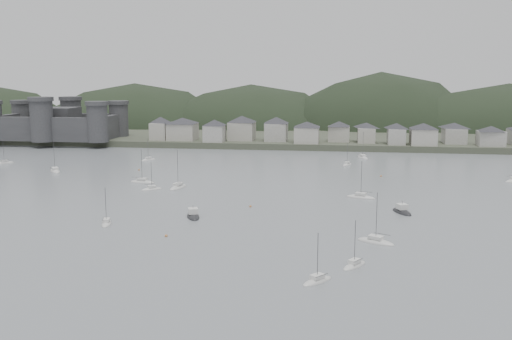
# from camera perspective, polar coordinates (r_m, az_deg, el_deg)

# --- Properties ---
(ground) EXTENTS (900.00, 900.00, 0.00)m
(ground) POSITION_cam_1_polar(r_m,az_deg,el_deg) (114.88, -5.51, -8.99)
(ground) COLOR slate
(ground) RESTS_ON ground
(far_shore_land) EXTENTS (900.00, 250.00, 3.00)m
(far_shore_land) POSITION_cam_1_polar(r_m,az_deg,el_deg) (403.18, 4.56, 4.39)
(far_shore_land) COLOR #383D2D
(far_shore_land) RESTS_ON ground
(forested_ridge) EXTENTS (851.55, 103.94, 102.57)m
(forested_ridge) POSITION_cam_1_polar(r_m,az_deg,el_deg) (378.81, 5.00, 2.12)
(forested_ridge) COLOR black
(forested_ridge) RESTS_ON ground
(castle) EXTENTS (66.00, 43.00, 20.00)m
(castle) POSITION_cam_1_polar(r_m,az_deg,el_deg) (321.99, -18.81, 4.37)
(castle) COLOR #353538
(castle) RESTS_ON far_shore_land
(waterfront_town) EXTENTS (451.48, 28.46, 12.92)m
(waterfront_town) POSITION_cam_1_polar(r_m,az_deg,el_deg) (291.45, 13.07, 3.70)
(waterfront_town) COLOR #A3A195
(waterfront_town) RESTS_ON far_shore_land
(moored_fleet) EXTENTS (239.16, 178.62, 13.12)m
(moored_fleet) POSITION_cam_1_polar(r_m,az_deg,el_deg) (177.68, -3.31, -2.33)
(moored_fleet) COLOR silver
(moored_fleet) RESTS_ON ground
(motor_launch_near) EXTENTS (6.13, 9.05, 4.03)m
(motor_launch_near) POSITION_cam_1_polar(r_m,az_deg,el_deg) (158.88, 14.05, -3.95)
(motor_launch_near) COLOR black
(motor_launch_near) RESTS_ON ground
(motor_launch_far) EXTENTS (5.86, 9.04, 4.02)m
(motor_launch_far) POSITION_cam_1_polar(r_m,az_deg,el_deg) (150.26, -6.15, -4.48)
(motor_launch_far) COLOR black
(motor_launch_far) RESTS_ON ground
(mooring_buoys) EXTENTS (164.09, 92.02, 0.70)m
(mooring_buoys) POSITION_cam_1_polar(r_m,az_deg,el_deg) (169.86, -0.88, -2.86)
(mooring_buoys) COLOR #B4713C
(mooring_buoys) RESTS_ON ground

